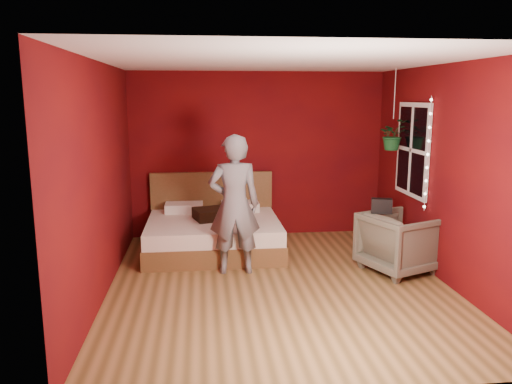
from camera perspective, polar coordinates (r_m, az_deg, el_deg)
name	(u,v)px	position (r m, az deg, el deg)	size (l,w,h in m)	color
floor	(279,285)	(6.08, 2.63, -10.52)	(4.50, 4.50, 0.00)	olive
room_walls	(280,145)	(5.69, 2.78, 5.44)	(4.04, 4.54, 2.62)	#660B0A
window	(412,150)	(7.13, 17.43, 4.61)	(0.05, 0.97, 1.27)	white
fairy_lights	(428,154)	(6.64, 19.04, 4.09)	(0.04, 0.04, 1.45)	silver
bed	(213,232)	(7.33, -4.90, -4.53)	(1.90, 1.62, 1.05)	brown
person	(234,205)	(6.25, -2.50, -1.46)	(0.64, 0.42, 1.77)	slate
armchair	(399,242)	(6.65, 16.05, -5.56)	(0.82, 0.84, 0.76)	#635F4E
handbag	(382,206)	(6.50, 14.17, -1.53)	(0.26, 0.13, 0.18)	black
throw_pillow	(210,214)	(7.19, -5.25, -2.53)	(0.43, 0.43, 0.15)	black
hanging_plant	(393,135)	(7.31, 15.35, 6.35)	(0.48, 0.44, 1.13)	silver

